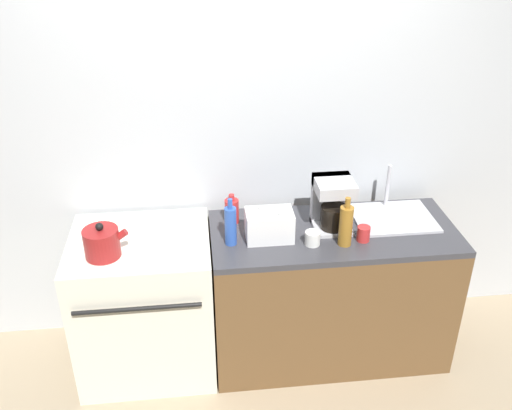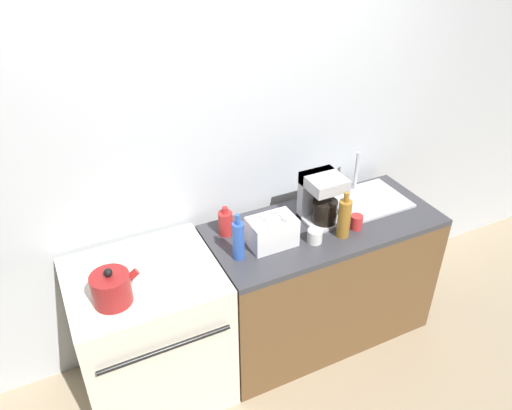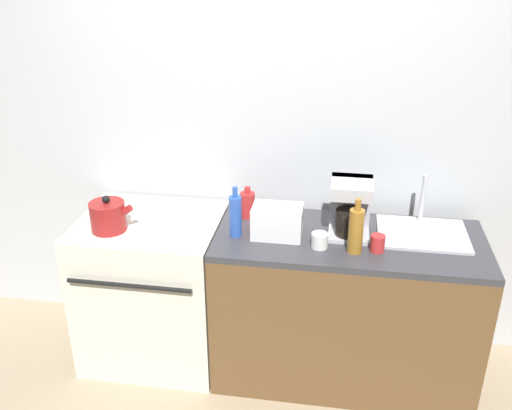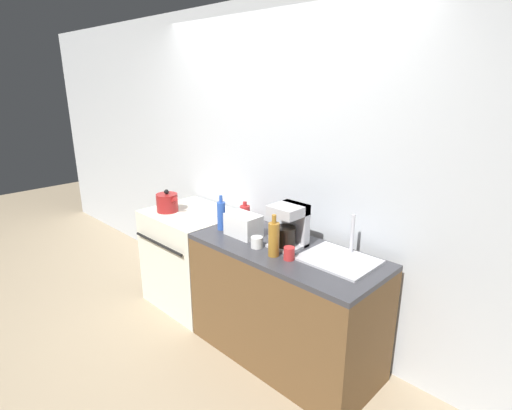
{
  "view_description": "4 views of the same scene",
  "coord_description": "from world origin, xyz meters",
  "views": [
    {
      "loc": [
        -0.26,
        -2.4,
        2.58
      ],
      "look_at": [
        0.06,
        0.33,
        1.07
      ],
      "focal_mm": 40.0,
      "sensor_mm": 36.0,
      "label": 1
    },
    {
      "loc": [
        -0.94,
        -1.7,
        2.57
      ],
      "look_at": [
        0.06,
        0.35,
        1.11
      ],
      "focal_mm": 35.0,
      "sensor_mm": 36.0,
      "label": 2
    },
    {
      "loc": [
        0.43,
        -2.36,
        2.3
      ],
      "look_at": [
        -0.01,
        0.4,
        0.99
      ],
      "focal_mm": 40.0,
      "sensor_mm": 36.0,
      "label": 3
    },
    {
      "loc": [
        2.15,
        -1.66,
        2.01
      ],
      "look_at": [
        0.13,
        0.4,
        1.1
      ],
      "focal_mm": 28.0,
      "sensor_mm": 36.0,
      "label": 4
    }
  ],
  "objects": [
    {
      "name": "counter_block",
      "position": [
        0.5,
        0.31,
        0.44
      ],
      "size": [
        1.41,
        0.63,
        0.88
      ],
      "color": "brown",
      "rests_on": "ground_plane"
    },
    {
      "name": "bottle_blue",
      "position": [
        -0.09,
        0.24,
        1.0
      ],
      "size": [
        0.06,
        0.06,
        0.28
      ],
      "color": "#2D56B7",
      "rests_on": "counter_block"
    },
    {
      "name": "toaster",
      "position": [
        0.12,
        0.27,
        0.97
      ],
      "size": [
        0.26,
        0.17,
        0.17
      ],
      "color": "white",
      "rests_on": "counter_block"
    },
    {
      "name": "ground_plane",
      "position": [
        0.0,
        0.0,
        0.0
      ],
      "size": [
        12.0,
        12.0,
        0.0
      ],
      "primitive_type": "plane",
      "color": "tan"
    },
    {
      "name": "bottle_red",
      "position": [
        -0.07,
        0.47,
        0.96
      ],
      "size": [
        0.08,
        0.08,
        0.18
      ],
      "color": "#B72828",
      "rests_on": "counter_block"
    },
    {
      "name": "sink_tray",
      "position": [
        0.88,
        0.41,
        0.9
      ],
      "size": [
        0.47,
        0.38,
        0.28
      ],
      "color": "#B7B7BC",
      "rests_on": "counter_block"
    },
    {
      "name": "coffee_maker",
      "position": [
        0.49,
        0.37,
        1.04
      ],
      "size": [
        0.21,
        0.23,
        0.3
      ],
      "color": "#B7B7BC",
      "rests_on": "counter_block"
    },
    {
      "name": "wall_back",
      "position": [
        0.0,
        0.72,
        1.3
      ],
      "size": [
        8.0,
        0.05,
        2.6
      ],
      "color": "silver",
      "rests_on": "ground_plane"
    },
    {
      "name": "cup_red",
      "position": [
        0.64,
        0.19,
        0.93
      ],
      "size": [
        0.07,
        0.07,
        0.09
      ],
      "color": "red",
      "rests_on": "counter_block"
    },
    {
      "name": "stove",
      "position": [
        -0.6,
        0.33,
        0.45
      ],
      "size": [
        0.78,
        0.7,
        0.88
      ],
      "color": "silver",
      "rests_on": "ground_plane"
    },
    {
      "name": "bottle_amber",
      "position": [
        0.52,
        0.16,
        1.0
      ],
      "size": [
        0.07,
        0.07,
        0.29
      ],
      "color": "#9E6B23",
      "rests_on": "counter_block"
    },
    {
      "name": "cup_white",
      "position": [
        0.35,
        0.18,
        0.92
      ],
      "size": [
        0.08,
        0.08,
        0.08
      ],
      "color": "white",
      "rests_on": "counter_block"
    },
    {
      "name": "kettle",
      "position": [
        -0.77,
        0.2,
        0.96
      ],
      "size": [
        0.24,
        0.19,
        0.2
      ],
      "color": "maroon",
      "rests_on": "stove"
    }
  ]
}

